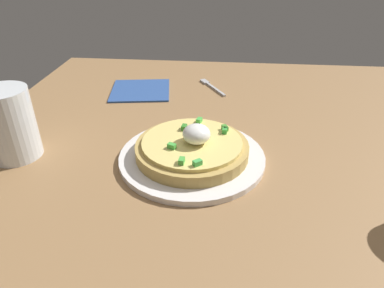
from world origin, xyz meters
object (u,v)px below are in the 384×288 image
pizza (192,147)px  napkin (141,90)px  cup_far (10,126)px  fork (211,86)px  plate (192,157)px

pizza → napkin: size_ratio=1.35×
cup_far → pizza: bearing=2.7°
pizza → fork: size_ratio=1.77×
napkin → cup_far: bearing=-115.6°
pizza → cup_far: cup_far is taller
cup_far → napkin: cup_far is taller
plate → napkin: (-15.27, 28.77, -0.30)cm
plate → cup_far: size_ratio=2.04×
pizza → cup_far: size_ratio=1.57×
plate → napkin: bearing=118.0°
fork → plate: bearing=146.6°
napkin → fork: bearing=14.3°
pizza → napkin: (-15.32, 28.79, -2.24)cm
pizza → fork: 33.18cm
pizza → fork: bearing=87.4°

